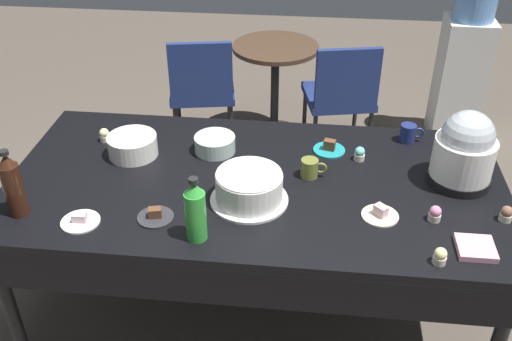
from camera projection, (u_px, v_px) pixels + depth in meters
ground at (256, 301)px, 3.00m from camera, size 9.00×9.00×0.00m
potluck_table at (256, 191)px, 2.62m from camera, size 2.20×1.10×0.75m
frosted_layer_cake at (249, 188)px, 2.42m from camera, size 0.33×0.33×0.14m
slow_cooker at (465, 151)px, 2.49m from camera, size 0.27×0.27×0.34m
glass_salad_bowl at (215, 144)px, 2.78m from camera, size 0.20×0.20×0.08m
ceramic_snack_bowl at (133, 146)px, 2.74m from camera, size 0.23×0.23×0.10m
dessert_plate_teal at (329, 148)px, 2.79m from camera, size 0.15×0.15×0.06m
dessert_plate_cream at (380, 214)px, 2.36m from camera, size 0.15×0.15×0.05m
dessert_plate_white at (80, 220)px, 2.33m from camera, size 0.16×0.16×0.04m
dessert_plate_charcoal at (155, 216)px, 2.36m from camera, size 0.15×0.15×0.05m
cupcake_berry at (435, 214)px, 2.33m from camera, size 0.05×0.05×0.07m
cupcake_vanilla at (440, 256)px, 2.12m from camera, size 0.05×0.05×0.07m
cupcake_rose at (104, 135)px, 2.86m from camera, size 0.05×0.05×0.07m
cupcake_mint at (360, 154)px, 2.71m from camera, size 0.05×0.05×0.07m
cupcake_cocoa at (506, 214)px, 2.33m from camera, size 0.05×0.05×0.07m
soda_bottle_lime_soda at (195, 211)px, 2.19m from camera, size 0.08×0.08×0.27m
soda_bottle_cola at (13, 185)px, 2.31m from camera, size 0.08×0.08×0.30m
coffee_mug_olive at (310, 168)px, 2.59m from camera, size 0.12×0.08×0.09m
coffee_mug_navy at (409, 133)px, 2.85m from camera, size 0.12×0.08×0.09m
paper_napkin_stack at (476, 248)px, 2.19m from camera, size 0.14×0.14×0.02m
maroon_chair_left at (202, 86)px, 4.01m from camera, size 0.51×0.51×0.85m
maroon_chair_right at (341, 93)px, 3.93m from camera, size 0.52×0.52×0.85m
round_cafe_table at (275, 75)px, 4.15m from camera, size 0.60×0.60×0.72m
water_cooler at (463, 62)px, 4.11m from camera, size 0.32×0.32×1.24m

